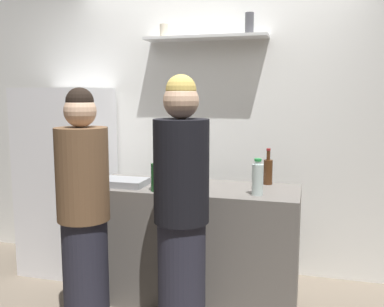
% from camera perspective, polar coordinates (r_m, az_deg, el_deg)
% --- Properties ---
extents(back_wall_assembly, '(4.80, 0.32, 2.60)m').
position_cam_1_polar(back_wall_assembly, '(3.81, 3.50, 3.90)').
color(back_wall_assembly, white).
rests_on(back_wall_assembly, ground).
extents(refrigerator, '(0.67, 0.69, 1.63)m').
position_cam_1_polar(refrigerator, '(3.99, -16.31, -3.34)').
color(refrigerator, white).
rests_on(refrigerator, ground).
extents(counter, '(1.59, 0.61, 0.89)m').
position_cam_1_polar(counter, '(3.33, 0.00, -11.89)').
color(counter, '#66605B').
rests_on(counter, ground).
extents(baking_pan, '(0.34, 0.24, 0.05)m').
position_cam_1_polar(baking_pan, '(3.27, -9.13, -3.84)').
color(baking_pan, gray).
rests_on(baking_pan, counter).
extents(utensil_holder, '(0.09, 0.09, 0.22)m').
position_cam_1_polar(utensil_holder, '(3.35, -4.72, -2.93)').
color(utensil_holder, '#B2B2B7').
rests_on(utensil_holder, counter).
extents(wine_bottle_amber_glass, '(0.07, 0.07, 0.28)m').
position_cam_1_polar(wine_bottle_amber_glass, '(3.31, 10.17, -2.30)').
color(wine_bottle_amber_glass, '#472814').
rests_on(wine_bottle_amber_glass, counter).
extents(wine_bottle_green_glass, '(0.07, 0.07, 0.31)m').
position_cam_1_polar(wine_bottle_green_glass, '(3.04, -4.93, -2.96)').
color(wine_bottle_green_glass, '#19471E').
rests_on(wine_bottle_green_glass, counter).
extents(water_bottle_plastic, '(0.08, 0.08, 0.25)m').
position_cam_1_polar(water_bottle_plastic, '(2.94, 8.79, -3.36)').
color(water_bottle_plastic, silver).
rests_on(water_bottle_plastic, counter).
extents(person_brown_jacket, '(0.34, 0.34, 1.62)m').
position_cam_1_polar(person_brown_jacket, '(2.89, -14.32, -7.92)').
color(person_brown_jacket, '#262633').
rests_on(person_brown_jacket, ground).
extents(person_blonde, '(0.34, 0.34, 1.69)m').
position_cam_1_polar(person_blonde, '(2.64, -1.43, -8.21)').
color(person_blonde, '#262633').
rests_on(person_blonde, ground).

